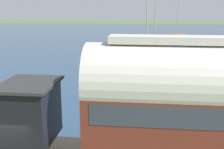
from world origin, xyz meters
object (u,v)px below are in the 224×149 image
Objects in this scene: sailboat_brown at (177,35)px; sailboat_gray at (146,64)px; sailboat_teal at (154,47)px; rowboat_off_pier at (37,99)px; steam_locomotive at (2,117)px.

sailboat_brown is 1.20× the size of sailboat_gray.
sailboat_gray is 1.14× the size of sailboat_teal.
sailboat_brown is at bearing -41.06° from rowboat_off_pier.
sailboat_gray is at bearing -56.10° from rowboat_off_pier.
rowboat_off_pier is at bearing 130.92° from sailboat_gray.
sailboat_teal is at bearing -178.29° from sailboat_brown.
sailboat_gray is 12.76m from rowboat_off_pier.
rowboat_off_pier is at bearing 179.57° from sailboat_brown.
rowboat_off_pier is (-38.11, 12.07, -0.29)m from sailboat_brown.
steam_locomotive is 0.72× the size of sailboat_gray.
sailboat_gray reaches higher than rowboat_off_pier.
sailboat_brown is 3.35× the size of rowboat_off_pier.
sailboat_brown is 15.81m from sailboat_teal.
rowboat_off_pier is (-22.87, 7.86, -0.26)m from sailboat_teal.
steam_locomotive reaches higher than rowboat_off_pier.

